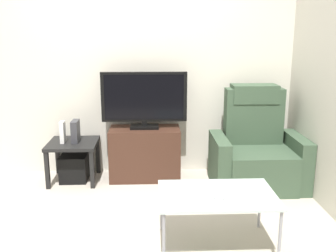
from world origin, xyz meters
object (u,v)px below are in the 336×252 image
(tv_stand, at_px, (145,153))
(book_upright, at_px, (63,132))
(subwoofer_box, at_px, (74,168))
(recliner_armchair, at_px, (256,152))
(side_table, at_px, (73,148))
(coffee_table, at_px, (217,197))
(cell_phone, at_px, (222,196))
(game_console, at_px, (75,131))
(television, at_px, (144,99))

(tv_stand, xyz_separation_m, book_upright, (-0.90, -0.07, 0.28))
(tv_stand, relative_size, subwoofer_box, 2.67)
(recliner_armchair, bearing_deg, side_table, 165.93)
(subwoofer_box, distance_m, coffee_table, 2.01)
(cell_phone, bearing_deg, coffee_table, 150.55)
(book_upright, bearing_deg, subwoofer_box, 11.31)
(recliner_armchair, bearing_deg, cell_phone, -123.85)
(recliner_armchair, xyz_separation_m, cell_phone, (-0.61, -1.31, 0.07))
(coffee_table, distance_m, cell_phone, 0.07)
(side_table, bearing_deg, coffee_table, -46.13)
(recliner_armchair, height_order, side_table, recliner_armchair)
(recliner_armchair, height_order, game_console, recliner_armchair)
(book_upright, bearing_deg, side_table, 11.31)
(side_table, bearing_deg, game_console, 15.95)
(tv_stand, bearing_deg, book_upright, -175.61)
(tv_stand, distance_m, book_upright, 0.95)
(tv_stand, distance_m, cell_phone, 1.67)
(television, bearing_deg, side_table, -175.16)
(television, relative_size, game_console, 3.95)
(tv_stand, xyz_separation_m, cell_phone, (0.61, -1.55, 0.15))
(game_console, xyz_separation_m, cell_phone, (1.38, -1.51, -0.13))
(book_upright, height_order, cell_phone, book_upright)
(recliner_armchair, height_order, book_upright, recliner_armchair)
(tv_stand, distance_m, side_table, 0.81)
(side_table, distance_m, subwoofer_box, 0.23)
(television, distance_m, book_upright, 0.97)
(book_upright, height_order, coffee_table, book_upright)
(tv_stand, height_order, recliner_armchair, recliner_armchair)
(recliner_armchair, bearing_deg, tv_stand, 160.25)
(book_upright, distance_m, game_console, 0.14)
(coffee_table, bearing_deg, book_upright, 136.27)
(tv_stand, height_order, book_upright, book_upright)
(side_table, distance_m, game_console, 0.20)
(television, height_order, recliner_armchair, television)
(side_table, relative_size, cell_phone, 3.60)
(subwoofer_box, relative_size, book_upright, 1.25)
(coffee_table, bearing_deg, television, 111.11)
(recliner_armchair, bearing_deg, subwoofer_box, 165.93)
(subwoofer_box, relative_size, cell_phone, 1.98)
(cell_phone, bearing_deg, television, 145.21)
(coffee_table, bearing_deg, cell_phone, -63.34)
(side_table, xyz_separation_m, book_upright, (-0.10, -0.02, 0.19))
(recliner_armchair, xyz_separation_m, game_console, (-1.99, 0.20, 0.20))
(subwoofer_box, xyz_separation_m, book_upright, (-0.10, -0.02, 0.42))
(tv_stand, bearing_deg, subwoofer_box, -176.49)
(book_upright, bearing_deg, tv_stand, 4.39)
(television, bearing_deg, cell_phone, -68.68)
(coffee_table, bearing_deg, tv_stand, 111.35)
(side_table, relative_size, coffee_table, 0.60)
(game_console, bearing_deg, recliner_armchair, -5.69)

